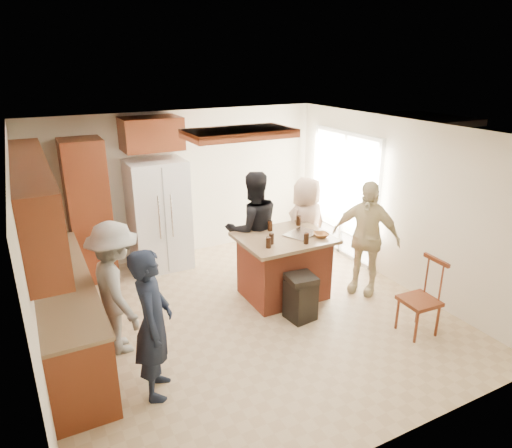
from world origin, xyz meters
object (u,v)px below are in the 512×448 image
person_behind_left (253,229)px  person_behind_right (306,227)px  refrigerator (159,215)px  person_front_left (153,324)px  spindle_chair (421,300)px  person_counter (116,288)px  kitchen_island (284,266)px  person_side_right (365,238)px  trash_bin (301,297)px

person_behind_left → person_behind_right: (0.90, -0.08, -0.09)m
person_behind_right → refrigerator: size_ratio=0.88×
person_front_left → person_behind_right: bearing=-39.4°
spindle_chair → person_front_left: bearing=172.0°
person_behind_right → spindle_chair: size_ratio=1.59×
person_counter → kitchen_island: bearing=-90.4°
person_behind_left → refrigerator: 1.65m
person_side_right → kitchen_island: size_ratio=1.33×
refrigerator → person_front_left: bearing=-107.3°
person_front_left → trash_bin: bearing=-55.4°
refrigerator → trash_bin: (1.16, -2.47, -0.58)m
person_front_left → spindle_chair: 3.29m
person_behind_left → person_counter: person_behind_left is taller
person_side_right → kitchen_island: bearing=-143.6°
refrigerator → kitchen_island: 2.27m
refrigerator → kitchen_island: refrigerator is taller
person_behind_right → trash_bin: person_behind_right is taller
person_front_left → person_side_right: (3.34, 0.76, 0.04)m
person_side_right → refrigerator: (-2.41, 2.22, 0.05)m
kitchen_island → trash_bin: (-0.13, -0.65, -0.16)m
person_behind_left → person_behind_right: size_ratio=1.11×
trash_bin → person_behind_right: bearing=54.5°
kitchen_island → trash_bin: kitchen_island is taller
kitchen_island → spindle_chair: (1.02, -1.62, -0.02)m
person_behind_left → kitchen_island: person_behind_left is taller
refrigerator → spindle_chair: bearing=-56.1°
kitchen_island → person_front_left: bearing=-152.2°
trash_bin → refrigerator: bearing=115.1°
person_behind_right → person_counter: bearing=5.8°
person_front_left → refrigerator: 3.13m
person_behind_left → person_behind_right: 0.90m
person_front_left → kitchen_island: size_ratio=1.26×
refrigerator → trash_bin: size_ratio=2.86×
person_front_left → person_side_right: bearing=-56.3°
person_behind_right → person_side_right: 1.00m
person_front_left → person_counter: (-0.17, 0.94, -0.00)m
person_behind_left → person_side_right: person_behind_left is taller
person_counter → spindle_chair: person_counter is taller
kitchen_island → person_counter: bearing=-174.5°
spindle_chair → kitchen_island: bearing=122.2°
person_counter → person_behind_right: bearing=-82.7°
person_front_left → trash_bin: (2.09, 0.51, -0.49)m
person_front_left → person_side_right: person_side_right is taller
person_front_left → spindle_chair: (3.23, -0.45, -0.35)m
person_side_right → person_front_left: bearing=-111.0°
person_behind_left → refrigerator: size_ratio=0.98×
person_behind_left → person_side_right: size_ratio=1.04×
person_behind_left → refrigerator: (-1.08, 1.24, 0.02)m
person_behind_right → kitchen_island: person_behind_right is taller
spindle_chair → person_behind_right: bearing=98.8°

